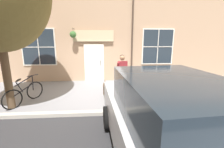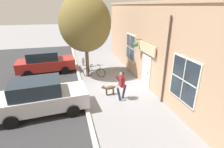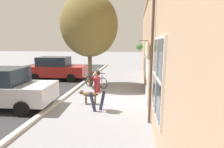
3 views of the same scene
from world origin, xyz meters
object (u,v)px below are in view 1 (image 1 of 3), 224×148
Objects in this scene: leaning_bicycle at (25,93)px; dog_on_leash at (106,86)px; parked_car_mid_block at (167,125)px; pedestrian_walking at (122,70)px.

dog_on_leash is at bearing 97.11° from leaning_bicycle.
parked_car_mid_block is (3.64, 0.92, 0.42)m from dog_on_leash.
leaning_bicycle reaches higher than dog_on_leash.
leaning_bicycle is (0.93, -3.77, -0.64)m from pedestrian_walking.
dog_on_leash is 3.78m from parked_car_mid_block.
leaning_bicycle is (0.38, -3.05, -0.08)m from dog_on_leash.
parked_car_mid_block is at bearing 2.82° from pedestrian_walking.
leaning_bicycle is at bearing -82.89° from dog_on_leash.
dog_on_leash is 0.26× the size of parked_car_mid_block.
dog_on_leash is at bearing -52.63° from pedestrian_walking.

